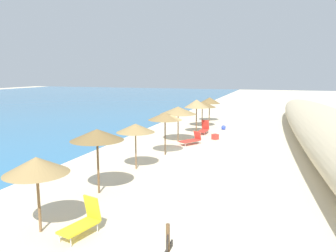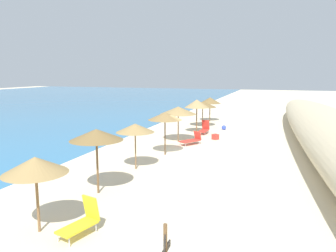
% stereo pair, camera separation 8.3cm
% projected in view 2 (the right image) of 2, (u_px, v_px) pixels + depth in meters
% --- Properties ---
extents(ground_plane, '(160.00, 160.00, 0.00)m').
position_uv_depth(ground_plane, '(189.00, 152.00, 21.03)').
color(ground_plane, beige).
extents(beach_umbrella_0, '(2.03, 2.03, 2.48)m').
position_uv_depth(beach_umbrella_0, '(35.00, 165.00, 10.23)').
color(beach_umbrella_0, brown).
rests_on(beach_umbrella_0, ground_plane).
extents(beach_umbrella_1, '(2.22, 2.22, 2.76)m').
position_uv_depth(beach_umbrella_1, '(96.00, 135.00, 13.56)').
color(beach_umbrella_1, brown).
rests_on(beach_umbrella_1, ground_plane).
extents(beach_umbrella_2, '(2.01, 2.01, 2.44)m').
position_uv_depth(beach_umbrella_2, '(135.00, 128.00, 17.07)').
color(beach_umbrella_2, brown).
rests_on(beach_umbrella_2, ground_plane).
extents(beach_umbrella_3, '(2.09, 2.09, 2.67)m').
position_uv_depth(beach_umbrella_3, '(165.00, 116.00, 20.01)').
color(beach_umbrella_3, brown).
rests_on(beach_umbrella_3, ground_plane).
extents(beach_umbrella_4, '(2.64, 2.64, 2.61)m').
position_uv_depth(beach_umbrella_4, '(178.00, 110.00, 23.88)').
color(beach_umbrella_4, brown).
rests_on(beach_umbrella_4, ground_plane).
extents(beach_umbrella_5, '(2.03, 2.03, 2.85)m').
position_uv_depth(beach_umbrella_5, '(197.00, 104.00, 27.08)').
color(beach_umbrella_5, brown).
rests_on(beach_umbrella_5, ground_plane).
extents(beach_umbrella_6, '(2.53, 2.53, 2.38)m').
position_uv_depth(beach_umbrella_6, '(203.00, 104.00, 30.64)').
color(beach_umbrella_6, brown).
rests_on(beach_umbrella_6, ground_plane).
extents(beach_umbrella_7, '(2.18, 2.18, 2.51)m').
position_uv_depth(beach_umbrella_7, '(210.00, 100.00, 34.05)').
color(beach_umbrella_7, brown).
rests_on(beach_umbrella_7, ground_plane).
extents(lounge_chair_0, '(1.45, 0.90, 1.15)m').
position_uv_depth(lounge_chair_0, '(82.00, 220.00, 10.33)').
color(lounge_chair_0, yellow).
rests_on(lounge_chair_0, ground_plane).
extents(lounge_chair_1, '(1.68, 1.40, 0.89)m').
position_uv_depth(lounge_chair_1, '(192.00, 140.00, 23.25)').
color(lounge_chair_1, red).
rests_on(lounge_chair_1, ground_plane).
extents(lounge_chair_2, '(1.49, 0.65, 1.11)m').
position_uv_depth(lounge_chair_2, '(204.00, 129.00, 27.36)').
color(lounge_chair_2, red).
rests_on(lounge_chair_2, ground_plane).
extents(beach_ball, '(0.40, 0.40, 0.40)m').
position_uv_depth(beach_ball, '(224.00, 128.00, 29.27)').
color(beach_ball, blue).
rests_on(beach_ball, ground_plane).
extents(cooler_box, '(0.58, 0.58, 0.41)m').
position_uv_depth(cooler_box, '(215.00, 137.00, 25.02)').
color(cooler_box, red).
rests_on(cooler_box, ground_plane).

